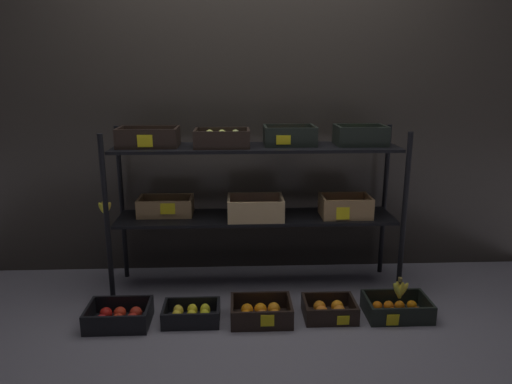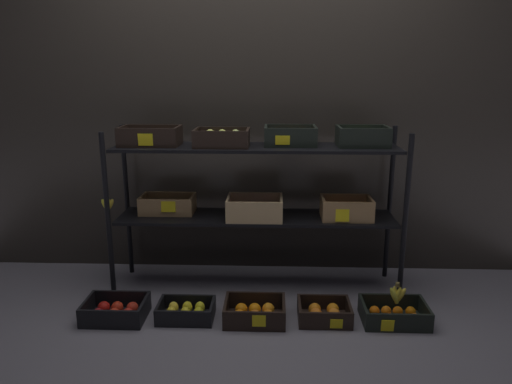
{
  "view_description": "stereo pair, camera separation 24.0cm",
  "coord_description": "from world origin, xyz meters",
  "views": [
    {
      "loc": [
        -0.13,
        -2.95,
        1.42
      ],
      "look_at": [
        0.0,
        0.0,
        0.66
      ],
      "focal_mm": 33.12,
      "sensor_mm": 36.0,
      "label": 1
    },
    {
      "loc": [
        0.11,
        -2.95,
        1.42
      ],
      "look_at": [
        0.0,
        0.0,
        0.66
      ],
      "focal_mm": 33.12,
      "sensor_mm": 36.0,
      "label": 2
    }
  ],
  "objects": [
    {
      "name": "crate_ground_orange",
      "position": [
        0.01,
        -0.46,
        0.05
      ],
      "size": [
        0.36,
        0.26,
        0.12
      ],
      "color": "black",
      "rests_on": "ground_plane"
    },
    {
      "name": "crate_ground_right_orange",
      "position": [
        0.42,
        -0.44,
        0.04
      ],
      "size": [
        0.31,
        0.24,
        0.11
      ],
      "color": "black",
      "rests_on": "ground_plane"
    },
    {
      "name": "display_rack",
      "position": [
        -0.02,
        0.0,
        0.75
      ],
      "size": [
        1.93,
        0.42,
        1.09
      ],
      "color": "black",
      "rests_on": "ground_plane"
    },
    {
      "name": "crate_ground_apple_red",
      "position": [
        -0.81,
        -0.47,
        0.05
      ],
      "size": [
        0.36,
        0.26,
        0.12
      ],
      "color": "black",
      "rests_on": "ground_plane"
    },
    {
      "name": "crate_ground_lemon",
      "position": [
        -0.4,
        -0.45,
        0.04
      ],
      "size": [
        0.33,
        0.22,
        0.1
      ],
      "color": "black",
      "rests_on": "ground_plane"
    },
    {
      "name": "crate_ground_tangerine",
      "position": [
        0.82,
        -0.44,
        0.04
      ],
      "size": [
        0.38,
        0.27,
        0.11
      ],
      "color": "black",
      "rests_on": "ground_plane"
    },
    {
      "name": "banana_bunch_loose",
      "position": [
        0.83,
        -0.45,
        0.17
      ],
      "size": [
        0.12,
        0.05,
        0.13
      ],
      "color": "brown",
      "rests_on": "crate_ground_tangerine"
    },
    {
      "name": "storefront_wall",
      "position": [
        0.0,
        0.4,
        1.06
      ],
      "size": [
        4.23,
        0.12,
        2.12
      ],
      "primitive_type": "cube",
      "color": "#2D2823",
      "rests_on": "ground_plane"
    },
    {
      "name": "ground_plane",
      "position": [
        0.0,
        0.0,
        0.0
      ],
      "size": [
        10.0,
        10.0,
        0.0
      ],
      "primitive_type": "plane",
      "color": "slate"
    }
  ]
}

